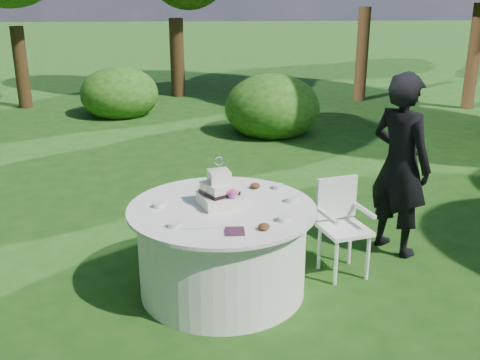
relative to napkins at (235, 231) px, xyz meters
name	(u,v)px	position (x,y,z in m)	size (l,w,h in m)	color
ground	(223,289)	(-0.08, 0.52, -0.78)	(80.00, 80.00, 0.00)	#163D10
napkins	(235,231)	(0.00, 0.00, 0.00)	(0.14, 0.14, 0.02)	#421C33
feather_plume	(196,227)	(-0.29, 0.11, 0.00)	(0.48, 0.07, 0.01)	silver
guest	(400,165)	(1.64, 1.20, 0.11)	(0.65, 0.42, 1.77)	black
table	(222,249)	(-0.08, 0.52, -0.39)	(1.56, 1.56, 0.77)	silver
cake	(220,192)	(-0.09, 0.55, 0.10)	(0.40, 0.40, 0.43)	silver
chair	(341,219)	(1.00, 0.80, -0.26)	(0.49, 0.48, 0.88)	white
votives	(239,206)	(0.06, 0.47, 0.01)	(1.20, 0.90, 0.04)	silver
petal_cups	(259,204)	(0.23, 0.49, 0.02)	(0.10, 1.00, 0.05)	#562D16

